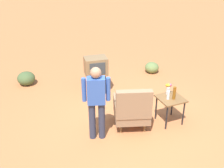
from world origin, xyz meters
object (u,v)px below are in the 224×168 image
side_table (171,102)px  bottle_tall_amber (174,93)px  flower_vase (168,88)px  armchair (132,109)px  person_standing (96,99)px  bottle_short_clear (168,95)px  tv_on_stand (96,66)px

side_table → bottle_tall_amber: bearing=116.9°
side_table → flower_vase: 0.31m
armchair → side_table: size_ratio=1.67×
person_standing → bottle_tall_amber: bearing=175.1°
armchair → bottle_short_clear: armchair is taller
bottle_short_clear → flower_vase: 0.24m
bottle_tall_amber → bottle_short_clear: bearing=-20.2°
tv_on_stand → person_standing: bearing=70.6°
tv_on_stand → side_table: bearing=117.2°
side_table → tv_on_stand: 2.32m
side_table → bottle_short_clear: bearing=10.2°
side_table → person_standing: bearing=-2.9°
side_table → person_standing: person_standing is taller
armchair → bottle_tall_amber: (-0.94, 0.18, 0.29)m
tv_on_stand → bottle_tall_amber: bearing=117.2°
armchair → side_table: armchair is taller
tv_on_stand → bottle_tall_amber: size_ratio=3.43×
armchair → bottle_tall_amber: 1.00m
armchair → person_standing: person_standing is taller
bottle_short_clear → side_table: bearing=-169.8°
tv_on_stand → flower_vase: size_ratio=3.89×
bottle_short_clear → bottle_tall_amber: (-0.12, 0.05, 0.05)m
person_standing → bottle_short_clear: bearing=176.3°
side_table → tv_on_stand: tv_on_stand is taller
armchair → side_table: (-0.91, 0.12, 0.04)m
armchair → flower_vase: size_ratio=4.00×
side_table → bottle_tall_amber: (-0.03, 0.06, 0.24)m
tv_on_stand → bottle_tall_amber: tv_on_stand is taller
tv_on_stand → bottle_short_clear: bearing=115.0°
tv_on_stand → bottle_tall_amber: 2.37m
tv_on_stand → flower_vase: 2.16m
tv_on_stand → bottle_tall_amber: (-1.08, 2.11, 0.00)m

